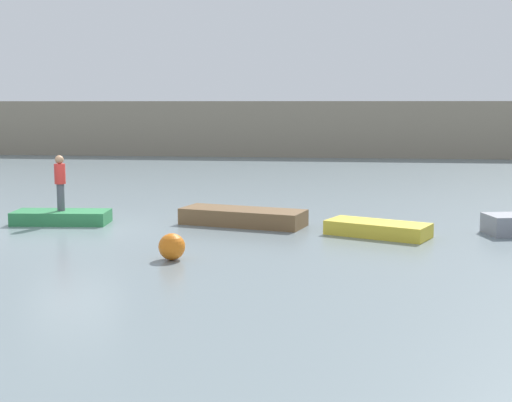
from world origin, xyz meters
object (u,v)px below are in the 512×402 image
at_px(rowboat_green, 62,217).
at_px(mooring_buoy, 172,247).
at_px(rowboat_yellow, 378,229).
at_px(person_red_shirt, 60,180).
at_px(rowboat_brown, 243,217).

distance_m(rowboat_green, mooring_buoy, 6.18).
xyz_separation_m(rowboat_yellow, person_red_shirt, (-9.18, 0.84, 1.11)).
xyz_separation_m(rowboat_green, person_red_shirt, (0.00, 0.00, 1.11)).
xyz_separation_m(rowboat_brown, person_red_shirt, (-5.36, -0.43, 1.07)).
distance_m(rowboat_yellow, person_red_shirt, 9.29).
bearing_deg(rowboat_brown, rowboat_green, -160.89).
xyz_separation_m(rowboat_yellow, mooring_buoy, (-4.79, -3.51, 0.11)).
bearing_deg(person_red_shirt, rowboat_brown, 4.56).
relative_size(rowboat_yellow, mooring_buoy, 4.43).
relative_size(rowboat_green, rowboat_brown, 0.76).
height_order(rowboat_brown, rowboat_yellow, rowboat_brown).
relative_size(rowboat_brown, rowboat_yellow, 1.34).
distance_m(rowboat_green, rowboat_yellow, 9.22).
distance_m(rowboat_brown, person_red_shirt, 5.48).
bearing_deg(rowboat_green, person_red_shirt, -4.94).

